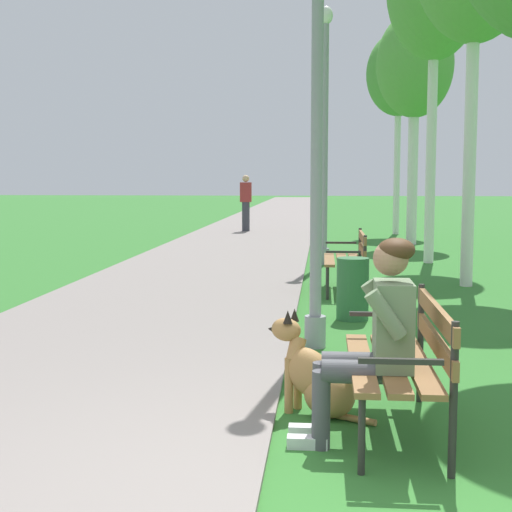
# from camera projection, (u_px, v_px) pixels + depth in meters

# --- Properties ---
(ground_plane) EXTENTS (120.00, 120.00, 0.00)m
(ground_plane) POSITION_uv_depth(u_px,v_px,m) (293.00, 505.00, 3.71)
(ground_plane) COLOR #33752D
(paved_path) EXTENTS (3.40, 60.00, 0.04)m
(paved_path) POSITION_uv_depth(u_px,v_px,m) (269.00, 220.00, 27.64)
(paved_path) COLOR gray
(paved_path) RESTS_ON ground
(park_bench_near) EXTENTS (0.55, 1.50, 0.85)m
(park_bench_near) POSITION_uv_depth(u_px,v_px,m) (405.00, 353.00, 4.69)
(park_bench_near) COLOR olive
(park_bench_near) RESTS_ON ground
(park_bench_mid) EXTENTS (0.55, 1.50, 0.85)m
(park_bench_mid) POSITION_uv_depth(u_px,v_px,m) (349.00, 256.00, 10.48)
(park_bench_mid) COLOR olive
(park_bench_mid) RESTS_ON ground
(person_seated_on_near_bench) EXTENTS (0.74, 0.49, 1.25)m
(person_seated_on_near_bench) POSITION_uv_depth(u_px,v_px,m) (374.00, 333.00, 4.47)
(person_seated_on_near_bench) COLOR #4C4C51
(person_seated_on_near_bench) RESTS_ON ground
(dog_shepherd) EXTENTS (0.76, 0.50, 0.71)m
(dog_shepherd) POSITION_uv_depth(u_px,v_px,m) (316.00, 377.00, 5.07)
(dog_shepherd) COLOR #B27F47
(dog_shepherd) RESTS_ON ground
(lamp_post_near) EXTENTS (0.24, 0.24, 4.24)m
(lamp_post_near) POSITION_uv_depth(u_px,v_px,m) (317.00, 112.00, 6.89)
(lamp_post_near) COLOR gray
(lamp_post_near) RESTS_ON ground
(lamp_post_mid) EXTENTS (0.24, 0.24, 4.61)m
(lamp_post_mid) POSITION_uv_depth(u_px,v_px,m) (325.00, 133.00, 13.55)
(lamp_post_mid) COLOR gray
(lamp_post_mid) RESTS_ON ground
(birch_tree_fifth) EXTENTS (1.78, 1.86, 5.41)m
(birch_tree_fifth) POSITION_uv_depth(u_px,v_px,m) (415.00, 67.00, 17.48)
(birch_tree_fifth) COLOR silver
(birch_tree_fifth) RESTS_ON ground
(birch_tree_sixth) EXTENTS (1.77, 1.78, 5.54)m
(birch_tree_sixth) POSITION_uv_depth(u_px,v_px,m) (399.00, 75.00, 20.63)
(birch_tree_sixth) COLOR silver
(birch_tree_sixth) RESTS_ON ground
(litter_bin) EXTENTS (0.36, 0.36, 0.70)m
(litter_bin) POSITION_uv_depth(u_px,v_px,m) (353.00, 289.00, 8.47)
(litter_bin) COLOR #2D6638
(litter_bin) RESTS_ON ground
(pedestrian_distant) EXTENTS (0.32, 0.22, 1.65)m
(pedestrian_distant) POSITION_uv_depth(u_px,v_px,m) (246.00, 203.00, 21.61)
(pedestrian_distant) COLOR #383842
(pedestrian_distant) RESTS_ON ground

